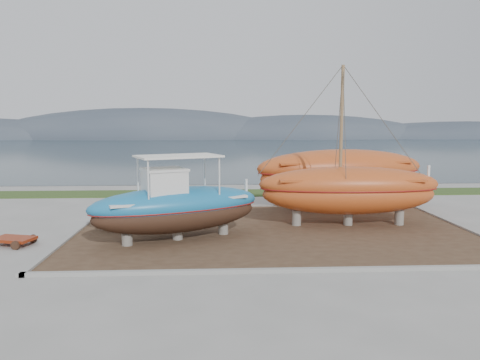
{
  "coord_description": "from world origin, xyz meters",
  "views": [
    {
      "loc": [
        -2.64,
        -17.44,
        5.15
      ],
      "look_at": [
        -1.56,
        4.0,
        2.43
      ],
      "focal_mm": 35.0,
      "sensor_mm": 36.0,
      "label": 1
    }
  ],
  "objects_px": {
    "blue_caique": "(177,198)",
    "red_trailer": "(14,242)",
    "orange_sailboat": "(350,147)",
    "orange_bare_hull": "(341,179)",
    "white_dinghy": "(135,215)"
  },
  "relations": [
    {
      "from": "blue_caique",
      "to": "red_trailer",
      "type": "bearing_deg",
      "value": 160.23
    },
    {
      "from": "orange_sailboat",
      "to": "orange_bare_hull",
      "type": "relative_size",
      "value": 0.86
    },
    {
      "from": "red_trailer",
      "to": "white_dinghy",
      "type": "bearing_deg",
      "value": 45.7
    },
    {
      "from": "white_dinghy",
      "to": "orange_sailboat",
      "type": "xyz_separation_m",
      "value": [
        10.33,
        0.21,
        3.21
      ]
    },
    {
      "from": "blue_caique",
      "to": "orange_sailboat",
      "type": "relative_size",
      "value": 0.86
    },
    {
      "from": "orange_bare_hull",
      "to": "white_dinghy",
      "type": "bearing_deg",
      "value": -165.4
    },
    {
      "from": "red_trailer",
      "to": "orange_bare_hull",
      "type": "bearing_deg",
      "value": 41.14
    },
    {
      "from": "orange_bare_hull",
      "to": "blue_caique",
      "type": "bearing_deg",
      "value": -150.8
    },
    {
      "from": "orange_sailboat",
      "to": "blue_caique",
      "type": "bearing_deg",
      "value": -161.96
    },
    {
      "from": "white_dinghy",
      "to": "blue_caique",
      "type": "bearing_deg",
      "value": -55.95
    },
    {
      "from": "orange_sailboat",
      "to": "red_trailer",
      "type": "bearing_deg",
      "value": -167.51
    },
    {
      "from": "blue_caique",
      "to": "orange_sailboat",
      "type": "bearing_deg",
      "value": -7.22
    },
    {
      "from": "white_dinghy",
      "to": "orange_bare_hull",
      "type": "height_order",
      "value": "orange_bare_hull"
    },
    {
      "from": "blue_caique",
      "to": "red_trailer",
      "type": "distance_m",
      "value": 6.96
    },
    {
      "from": "orange_bare_hull",
      "to": "red_trailer",
      "type": "height_order",
      "value": "orange_bare_hull"
    }
  ]
}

